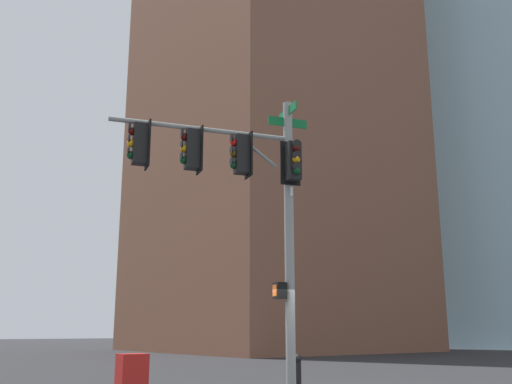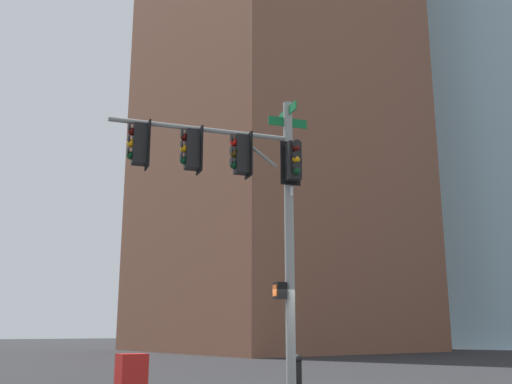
% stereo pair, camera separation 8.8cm
% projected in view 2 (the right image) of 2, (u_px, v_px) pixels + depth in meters
% --- Properties ---
extents(signal_pole_assembly, '(2.03, 4.99, 7.46)m').
position_uv_depth(signal_pole_assembly, '(245.00, 186.00, 14.80)').
color(signal_pole_assembly, gray).
rests_on(signal_pole_assembly, ground_plane).
extents(fire_hydrant, '(0.34, 0.26, 0.87)m').
position_uv_depth(fire_hydrant, '(298.00, 369.00, 16.28)').
color(fire_hydrant, black).
rests_on(fire_hydrant, ground_plane).
extents(newspaper_box, '(0.47, 0.59, 1.05)m').
position_uv_depth(newspaper_box, '(131.00, 381.00, 11.82)').
color(newspaper_box, red).
rests_on(newspaper_box, ground_plane).
extents(building_brick_nearside, '(18.50, 18.01, 54.76)m').
position_uv_depth(building_brick_nearside, '(274.00, 24.00, 50.94)').
color(building_brick_nearside, brown).
rests_on(building_brick_nearside, ground_plane).
extents(building_brick_midblock, '(21.04, 16.96, 36.28)m').
position_uv_depth(building_brick_midblock, '(466.00, 168.00, 61.84)').
color(building_brick_midblock, brown).
rests_on(building_brick_midblock, ground_plane).
extents(building_glass_tower, '(28.24, 25.73, 63.22)m').
position_uv_depth(building_glass_tower, '(495.00, 55.00, 65.84)').
color(building_glass_tower, '#8CB2C6').
rests_on(building_glass_tower, ground_plane).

